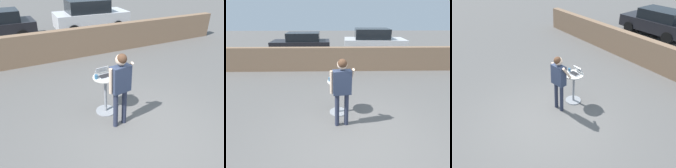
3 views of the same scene
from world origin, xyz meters
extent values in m
plane|color=#5B5956|center=(0.00, 0.00, 0.00)|extent=(50.00, 50.00, 0.00)
cube|color=#84664C|center=(0.00, 5.14, 0.58)|extent=(14.63, 0.35, 1.15)
cylinder|color=gray|center=(-0.39, 1.16, 0.01)|extent=(0.50, 0.50, 0.03)
cylinder|color=gray|center=(-0.39, 1.16, 0.49)|extent=(0.07, 0.07, 0.93)
cylinder|color=beige|center=(-0.39, 1.16, 0.97)|extent=(0.60, 0.60, 0.02)
cube|color=#B7BABF|center=(-0.39, 1.17, 0.99)|extent=(0.35, 0.27, 0.02)
cube|color=black|center=(-0.39, 1.17, 1.00)|extent=(0.30, 0.22, 0.00)
cube|color=#B7BABF|center=(-0.41, 1.34, 1.09)|extent=(0.33, 0.14, 0.18)
cube|color=white|center=(-0.41, 1.34, 1.09)|extent=(0.31, 0.12, 0.16)
cylinder|color=#336084|center=(-0.62, 1.16, 1.03)|extent=(0.08, 0.08, 0.10)
torus|color=#336084|center=(-0.57, 1.16, 1.04)|extent=(0.05, 0.01, 0.05)
cylinder|color=#282D42|center=(-0.44, 0.53, 0.45)|extent=(0.11, 0.11, 0.90)
cylinder|color=#282D42|center=(-0.20, 0.56, 0.45)|extent=(0.11, 0.11, 0.90)
cube|color=#2D3851|center=(-0.32, 0.55, 1.19)|extent=(0.46, 0.27, 0.59)
sphere|color=beige|center=(-0.32, 0.55, 1.63)|extent=(0.23, 0.23, 0.23)
sphere|color=#472D1E|center=(-0.31, 0.52, 1.66)|extent=(0.21, 0.21, 0.21)
cylinder|color=beige|center=(-0.57, 0.51, 1.21)|extent=(0.07, 0.07, 0.56)
cylinder|color=beige|center=(-0.08, 0.66, 1.32)|extent=(0.11, 0.34, 0.43)
cylinder|color=black|center=(-1.53, 8.19, 0.31)|extent=(0.62, 0.24, 0.61)
cylinder|color=black|center=(-1.59, 9.77, 0.31)|extent=(0.62, 0.24, 0.61)
cube|color=silver|center=(2.19, 8.57, 0.68)|extent=(4.06, 1.96, 0.77)
cube|color=black|center=(1.99, 8.58, 1.39)|extent=(2.26, 1.66, 0.65)
cylinder|color=black|center=(3.46, 9.35, 0.33)|extent=(0.67, 0.25, 0.66)
cylinder|color=black|center=(3.38, 7.67, 0.33)|extent=(0.67, 0.25, 0.66)
cylinder|color=black|center=(1.00, 9.47, 0.33)|extent=(0.67, 0.25, 0.66)
cylinder|color=black|center=(0.92, 7.79, 0.33)|extent=(0.67, 0.25, 0.66)
camera|label=1|loc=(-2.30, -3.02, 3.29)|focal=35.00mm
camera|label=2|loc=(-0.49, -3.26, 2.73)|focal=28.00mm
camera|label=3|loc=(4.12, -2.47, 4.23)|focal=35.00mm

